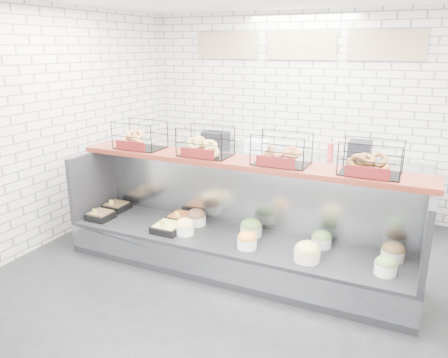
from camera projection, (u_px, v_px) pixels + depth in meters
The scene contains 5 objects.
ground at pixel (222, 281), 4.83m from camera, with size 5.50×5.50×0.00m, color black.
room_shell at pixel (246, 87), 4.75m from camera, with size 5.02×5.51×3.01m.
display_case at pixel (236, 242), 5.03m from camera, with size 4.00×0.90×1.20m.
bagel_shelf at pixel (242, 150), 4.88m from camera, with size 4.10×0.50×0.40m.
prep_counter at pixel (289, 181), 6.80m from camera, with size 4.00×0.60×1.20m.
Camera 1 is at (1.84, -3.87, 2.48)m, focal length 35.00 mm.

